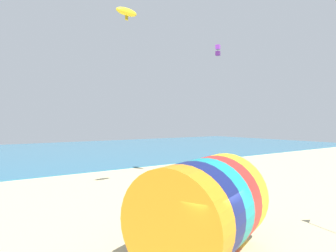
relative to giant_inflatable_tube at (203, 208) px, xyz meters
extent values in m
cube|color=teal|center=(-0.72, 38.45, -1.62)|extent=(120.00, 40.00, 0.10)
cylinder|color=orange|center=(-1.71, -0.70, 0.00)|extent=(2.10, 3.44, 3.35)
cylinder|color=navy|center=(-0.87, -0.35, 0.00)|extent=(2.10, 3.44, 3.35)
cylinder|color=teal|center=(-0.02, -0.01, 0.00)|extent=(2.10, 3.44, 3.35)
cylinder|color=red|center=(0.82, 0.33, 0.00)|extent=(2.10, 3.44, 3.35)
cylinder|color=yellow|center=(1.67, 0.68, 0.00)|extent=(2.10, 3.44, 3.35)
cylinder|color=black|center=(2.11, 0.86, 0.00)|extent=(1.21, 2.87, 3.08)
cylinder|color=#383D56|center=(3.19, 2.36, -1.26)|extent=(0.24, 0.24, 0.82)
cube|color=#232328|center=(3.19, 2.36, -0.55)|extent=(0.24, 0.37, 0.61)
sphere|color=beige|center=(3.19, 2.36, -0.11)|extent=(0.22, 0.22, 0.22)
cube|color=purple|center=(9.77, 8.99, 8.71)|extent=(0.41, 0.41, 0.33)
cube|color=#4C1E6B|center=(9.77, 8.99, 8.22)|extent=(0.41, 0.41, 0.33)
cylinder|color=black|center=(9.77, 8.99, 8.46)|extent=(0.02, 0.02, 0.88)
ellipsoid|color=yellow|center=(1.00, 7.37, 9.06)|extent=(1.43, 0.79, 0.59)
cube|color=olive|center=(1.00, 7.37, 8.77)|extent=(0.20, 0.05, 0.35)
camera|label=1|loc=(-6.91, -7.56, 2.96)|focal=32.00mm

